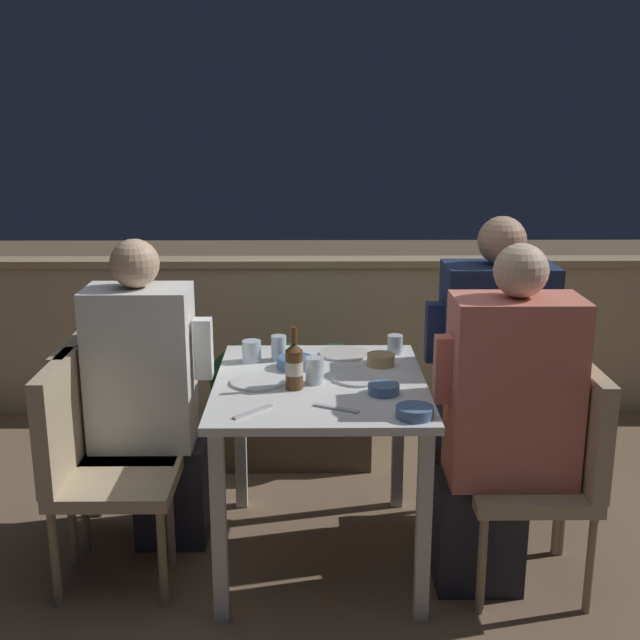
% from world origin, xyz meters
% --- Properties ---
extents(ground_plane, '(16.00, 16.00, 0.00)m').
position_xyz_m(ground_plane, '(0.00, 0.00, 0.00)').
color(ground_plane, '#7A6047').
extents(parapet_wall, '(9.00, 0.18, 0.91)m').
position_xyz_m(parapet_wall, '(0.00, 1.65, 0.46)').
color(parapet_wall, tan).
rests_on(parapet_wall, ground_plane).
extents(dining_table, '(0.80, 0.94, 0.74)m').
position_xyz_m(dining_table, '(0.00, 0.00, 0.64)').
color(dining_table, white).
rests_on(dining_table, ground_plane).
extents(planter_hedge, '(0.80, 0.47, 0.61)m').
position_xyz_m(planter_hedge, '(-0.14, 0.93, 0.34)').
color(planter_hedge, brown).
rests_on(planter_hedge, ground_plane).
extents(chair_left_near, '(0.45, 0.44, 0.86)m').
position_xyz_m(chair_left_near, '(-0.86, -0.14, 0.51)').
color(chair_left_near, tan).
rests_on(chair_left_near, ground_plane).
extents(chair_left_far, '(0.45, 0.44, 0.86)m').
position_xyz_m(chair_left_far, '(-0.88, 0.14, 0.51)').
color(chair_left_far, tan).
rests_on(chair_left_far, ground_plane).
extents(person_white_polo, '(0.49, 0.26, 1.27)m').
position_xyz_m(person_white_polo, '(-0.68, 0.14, 0.63)').
color(person_white_polo, '#282833').
rests_on(person_white_polo, ground_plane).
extents(chair_right_near, '(0.45, 0.44, 0.86)m').
position_xyz_m(chair_right_near, '(0.86, -0.20, 0.51)').
color(chair_right_near, tan).
rests_on(chair_right_near, ground_plane).
extents(person_coral_top, '(0.51, 0.26, 1.30)m').
position_xyz_m(person_coral_top, '(0.66, -0.20, 0.65)').
color(person_coral_top, '#282833').
rests_on(person_coral_top, ground_plane).
extents(chair_right_far, '(0.45, 0.44, 0.86)m').
position_xyz_m(chair_right_far, '(0.88, 0.19, 0.51)').
color(chair_right_far, tan).
rests_on(chair_right_far, ground_plane).
extents(person_navy_jumper, '(0.50, 0.26, 1.34)m').
position_xyz_m(person_navy_jumper, '(0.68, 0.19, 0.67)').
color(person_navy_jumper, '#282833').
rests_on(person_navy_jumper, ground_plane).
extents(beer_bottle, '(0.07, 0.07, 0.24)m').
position_xyz_m(beer_bottle, '(-0.10, -0.09, 0.83)').
color(beer_bottle, brown).
rests_on(beer_bottle, dining_table).
extents(plate_0, '(0.21, 0.21, 0.01)m').
position_xyz_m(plate_0, '(0.11, 0.33, 0.75)').
color(plate_0, silver).
rests_on(plate_0, dining_table).
extents(plate_1, '(0.19, 0.19, 0.01)m').
position_xyz_m(plate_1, '(0.15, 0.01, 0.75)').
color(plate_1, white).
rests_on(plate_1, dining_table).
extents(plate_2, '(0.21, 0.21, 0.01)m').
position_xyz_m(plate_2, '(-0.24, -0.03, 0.75)').
color(plate_2, white).
rests_on(plate_2, dining_table).
extents(bowl_0, '(0.13, 0.13, 0.04)m').
position_xyz_m(bowl_0, '(0.31, -0.38, 0.77)').
color(bowl_0, '#4C709E').
rests_on(bowl_0, dining_table).
extents(bowl_1, '(0.11, 0.11, 0.04)m').
position_xyz_m(bowl_1, '(0.23, -0.15, 0.77)').
color(bowl_1, '#4C709E').
rests_on(bowl_1, dining_table).
extents(bowl_2, '(0.14, 0.14, 0.05)m').
position_xyz_m(bowl_2, '(-0.10, 0.16, 0.77)').
color(bowl_2, '#4C709E').
rests_on(bowl_2, dining_table).
extents(bowl_3, '(0.11, 0.11, 0.05)m').
position_xyz_m(bowl_3, '(0.25, 0.19, 0.77)').
color(bowl_3, tan).
rests_on(bowl_3, dining_table).
extents(glass_cup_0, '(0.07, 0.07, 0.10)m').
position_xyz_m(glass_cup_0, '(-0.02, -0.03, 0.79)').
color(glass_cup_0, silver).
rests_on(glass_cup_0, dining_table).
extents(glass_cup_1, '(0.07, 0.07, 0.08)m').
position_xyz_m(glass_cup_1, '(0.32, 0.35, 0.78)').
color(glass_cup_1, silver).
rests_on(glass_cup_1, dining_table).
extents(glass_cup_2, '(0.06, 0.06, 0.10)m').
position_xyz_m(glass_cup_2, '(-0.17, 0.26, 0.80)').
color(glass_cup_2, silver).
rests_on(glass_cup_2, dining_table).
extents(glass_cup_3, '(0.08, 0.08, 0.09)m').
position_xyz_m(glass_cup_3, '(-0.28, 0.24, 0.79)').
color(glass_cup_3, silver).
rests_on(glass_cup_3, dining_table).
extents(fork_0, '(0.13, 0.14, 0.01)m').
position_xyz_m(fork_0, '(-0.23, -0.33, 0.75)').
color(fork_0, silver).
rests_on(fork_0, dining_table).
extents(fork_1, '(0.16, 0.10, 0.01)m').
position_xyz_m(fork_1, '(0.05, -0.30, 0.75)').
color(fork_1, silver).
rests_on(fork_1, dining_table).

